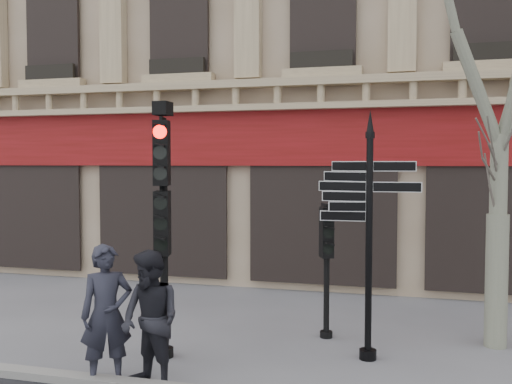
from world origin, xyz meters
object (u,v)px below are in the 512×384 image
Objects in this scene: fingerpost at (369,193)px; traffic_signal_secondary at (327,247)px; pedestrian_b at (150,320)px; pedestrian_a at (107,315)px; traffic_signal_main at (164,197)px.

fingerpost reaches higher than traffic_signal_secondary.
traffic_signal_secondary is 3.50m from pedestrian_b.
fingerpost is 4.20m from pedestrian_a.
pedestrian_b is (-2.73, -1.91, -1.64)m from fingerpost.
traffic_signal_main reaches higher than pedestrian_b.
pedestrian_a is 0.65m from pedestrian_b.
traffic_signal_main is 2.13× the size of pedestrian_b.
traffic_signal_main is 1.98m from pedestrian_a.
fingerpost is 1.69× the size of traffic_signal_secondary.
fingerpost reaches higher than pedestrian_a.
pedestrian_b is (0.65, 0.00, -0.03)m from pedestrian_a.
pedestrian_a is (-0.31, -1.20, -1.54)m from traffic_signal_main.
fingerpost is 2.00× the size of pedestrian_a.
traffic_signal_main reaches higher than traffic_signal_secondary.
fingerpost is 1.56m from traffic_signal_secondary.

